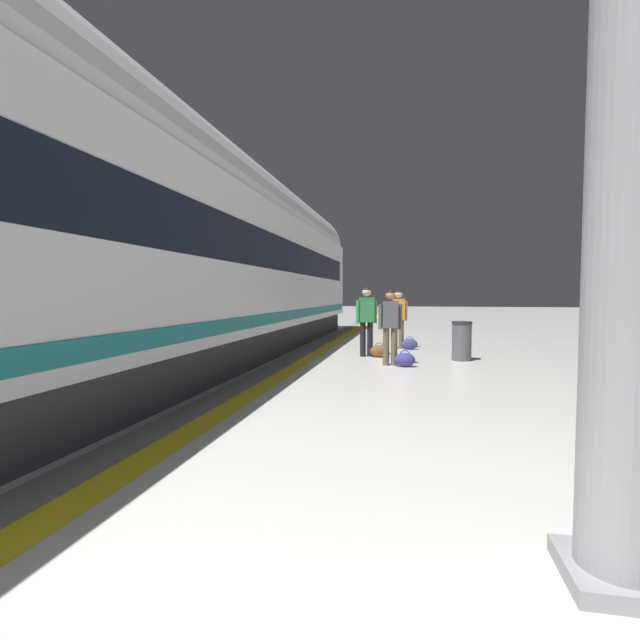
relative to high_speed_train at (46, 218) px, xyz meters
The scene contains 11 objects.
safety_line_strip 5.10m from the high_speed_train, 61.50° to the left, with size 0.36×80.00×0.01m, color yellow.
tactile_edge_band 4.97m from the high_speed_train, 65.43° to the left, with size 0.63×80.00×0.01m, color slate.
high_speed_train is the anchor object (origin of this frame).
passenger_near 7.36m from the high_speed_train, 61.58° to the left, with size 0.51×0.32×1.72m.
duffel_bag_near 7.64m from the high_speed_train, 58.98° to the left, with size 0.44×0.26×0.36m.
passenger_mid 6.62m from the high_speed_train, 50.69° to the left, with size 0.51×0.24×1.64m.
duffel_bag_mid 6.94m from the high_speed_train, 47.67° to the left, with size 0.44×0.26×0.36m.
passenger_far 9.29m from the high_speed_train, 63.10° to the left, with size 0.51×0.27×1.66m.
duffel_bag_far 9.47m from the high_speed_train, 60.85° to the left, with size 0.44×0.26×0.36m.
platform_pillar 6.22m from the high_speed_train, 23.51° to the right, with size 0.56×0.56×3.60m.
waste_bin 8.54m from the high_speed_train, 46.86° to the left, with size 0.46×0.46×0.91m.
Camera 1 is at (1.32, 0.97, 1.54)m, focal length 26.08 mm.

